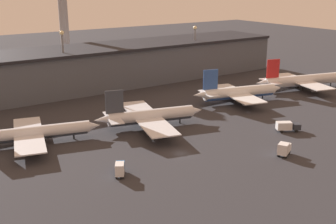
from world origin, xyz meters
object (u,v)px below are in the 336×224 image
Objects in this scene: airplane_2 at (150,116)px; airplane_3 at (238,93)px; control_tower at (63,17)px; airplane_1 at (32,133)px; service_vehicle_2 at (287,126)px; service_vehicle_1 at (120,168)px; airplane_4 at (304,80)px; service_vehicle_3 at (284,149)px.

airplane_3 reaches higher than airplane_2.
control_tower is (8.79, 94.47, 24.36)m from airplane_2.
airplane_3 is 0.78× the size of control_tower.
airplane_2 is (35.74, -6.24, 0.37)m from airplane_1.
service_vehicle_2 is (-10.64, -33.45, -2.00)m from airplane_3.
service_vehicle_1 is at bearing -151.02° from service_vehicle_2.
airplane_4 is at bearing 64.31° from service_vehicle_2.
airplane_4 is at bearing -50.64° from control_tower.
airplane_4 reaches higher than service_vehicle_2.
airplane_3 reaches higher than service_vehicle_1.
airplane_2 is 7.07× the size of service_vehicle_3.
service_vehicle_3 is (-64.49, -45.32, -1.77)m from airplane_4.
airplane_2 reaches higher than service_vehicle_3.
airplane_3 is at bearing -68.45° from control_tower.
airplane_4 reaches higher than airplane_3.
service_vehicle_1 is 0.71× the size of service_vehicle_2.
service_vehicle_1 is at bearing -140.65° from airplane_3.
airplane_2 is 1.02× the size of airplane_3.
service_vehicle_2 is at bearing -131.72° from airplane_4.
service_vehicle_3 is at bearing -86.27° from control_tower.
service_vehicle_2 is at bearing 11.77° from service_vehicle_3.
service_vehicle_1 is 44.52m from service_vehicle_3.
service_vehicle_1 is (-24.78, -26.43, -1.67)m from airplane_2.
airplane_1 is 7.14× the size of service_vehicle_1.
control_tower is (-24.43, 122.26, 26.20)m from service_vehicle_2.
airplane_1 is 1.01× the size of airplane_3.
airplane_2 is 0.80× the size of control_tower.
control_tower reaches higher than service_vehicle_3.
service_vehicle_1 is 0.98× the size of service_vehicle_3.
airplane_1 reaches higher than service_vehicle_1.
airplane_2 is at bearing -12.24° from service_vehicle_1.
service_vehicle_2 is (-48.84, -32.93, -2.01)m from airplane_4.
airplane_1 reaches higher than service_vehicle_3.
airplane_2 is 43.87m from service_vehicle_3.
airplane_3 is 75.79m from service_vehicle_1.
airplane_3 reaches higher than service_vehicle_2.
airplane_4 reaches higher than service_vehicle_1.
service_vehicle_2 is at bearing -60.43° from service_vehicle_1.
airplane_1 is 0.79× the size of control_tower.
service_vehicle_1 is 58.01m from service_vehicle_2.
service_vehicle_2 is 1.39× the size of service_vehicle_3.
service_vehicle_3 is at bearing -26.76° from airplane_1.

